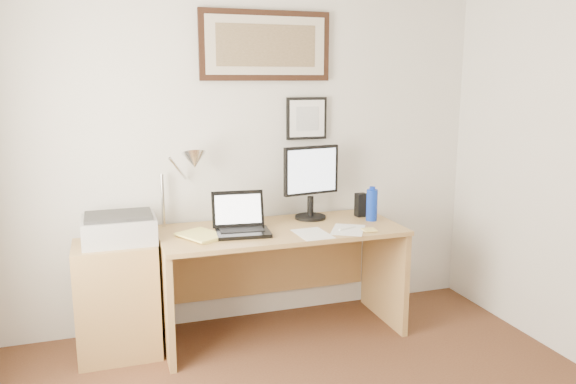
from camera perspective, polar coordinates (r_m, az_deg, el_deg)
name	(u,v)px	position (r m, az deg, el deg)	size (l,w,h in m)	color
wall_back	(245,148)	(3.96, -4.39, 4.46)	(3.50, 0.02, 2.50)	silver
side_cabinet	(118,299)	(3.76, -16.93, -10.37)	(0.50, 0.40, 0.73)	#A07843
water_bottle	(372,205)	(3.97, 8.51, -1.31)	(0.08, 0.08, 0.22)	#0D2EAE
bottle_cap	(372,188)	(3.95, 8.56, 0.40)	(0.04, 0.04, 0.02)	#0D2EAE
speaker	(361,205)	(4.09, 7.42, -1.31)	(0.08, 0.07, 0.17)	black
paper_sheet_a	(312,234)	(3.61, 2.50, -4.27)	(0.20, 0.29, 0.00)	white
paper_sheet_b	(348,230)	(3.72, 6.12, -3.83)	(0.20, 0.29, 0.00)	white
sticky_pad	(369,230)	(3.72, 8.25, -3.83)	(0.09, 0.09, 0.01)	#EBCF6F
marker_pen	(347,228)	(3.74, 6.03, -3.69)	(0.02, 0.02, 0.14)	white
book	(187,239)	(3.51, -10.18, -4.73)	(0.21, 0.29, 0.02)	#EFE470
desk	(278,258)	(3.89, -1.05, -6.73)	(1.60, 0.70, 0.75)	#A07843
laptop	(241,224)	(3.64, -4.78, -3.27)	(0.36, 0.33, 0.26)	black
lcd_monitor	(311,179)	(3.94, 2.36, 1.37)	(0.42, 0.22, 0.52)	black
printer	(119,228)	(3.64, -16.77, -3.56)	(0.44, 0.34, 0.18)	#ABABAE
desk_lamp	(191,163)	(3.71, -9.81, 2.88)	(0.29, 0.27, 0.53)	silver
picture_large	(266,46)	(3.95, -2.27, 14.63)	(0.92, 0.04, 0.47)	black
picture_small	(307,118)	(4.05, 1.90, 7.48)	(0.30, 0.03, 0.30)	black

